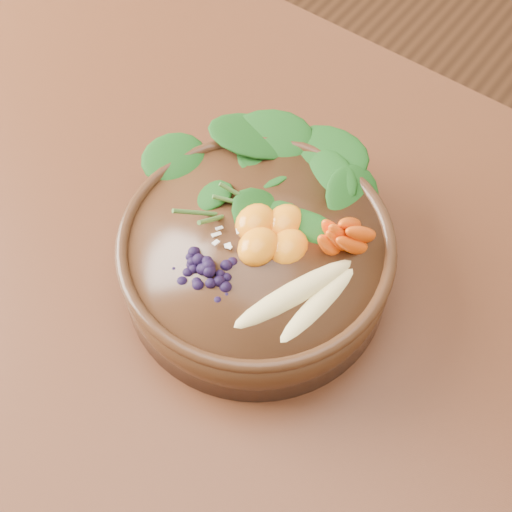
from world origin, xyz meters
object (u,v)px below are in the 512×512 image
carrot_cluster (351,220)px  blueberry_pile (207,260)px  banana_halves (307,292)px  mandarin_cluster (272,226)px  dining_table (249,399)px  stoneware_bowl (256,262)px  kale_heap (280,175)px

carrot_cluster → blueberry_pile: bearing=-109.5°
banana_halves → mandarin_cluster: size_ratio=1.68×
carrot_cluster → dining_table: bearing=-78.6°
banana_halves → blueberry_pile: blueberry_pile is taller
stoneware_bowl → banana_halves: size_ratio=1.88×
banana_halves → carrot_cluster: bearing=113.1°
kale_heap → blueberry_pile: bearing=-88.3°
dining_table → mandarin_cluster: (-0.04, 0.09, 0.18)m
stoneware_bowl → blueberry_pile: (-0.02, -0.05, 0.05)m
dining_table → mandarin_cluster: bearing=114.4°
blueberry_pile → mandarin_cluster: bearing=70.6°
dining_table → banana_halves: bearing=66.8°
dining_table → blueberry_pile: blueberry_pile is taller
kale_heap → banana_halves: (0.09, -0.09, -0.01)m
mandarin_cluster → blueberry_pile: size_ratio=0.69×
stoneware_bowl → mandarin_cluster: 0.05m
stoneware_bowl → kale_heap: 0.09m
mandarin_cluster → blueberry_pile: bearing=-109.4°
carrot_cluster → mandarin_cluster: (-0.06, -0.04, -0.02)m
kale_heap → mandarin_cluster: kale_heap is taller
banana_halves → mandarin_cluster: (-0.06, 0.04, 0.00)m
carrot_cluster → stoneware_bowl: bearing=-123.7°
carrot_cluster → banana_halves: bearing=-66.9°
stoneware_bowl → mandarin_cluster: bearing=63.5°
kale_heap → dining_table: bearing=-64.3°
dining_table → carrot_cluster: 0.24m
stoneware_bowl → kale_heap: (-0.02, 0.06, 0.05)m
carrot_cluster → blueberry_pile: 0.13m
kale_heap → carrot_cluster: (0.09, -0.01, 0.02)m
dining_table → kale_heap: kale_heap is taller
kale_heap → banana_halves: 0.13m
stoneware_bowl → mandarin_cluster: mandarin_cluster is taller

